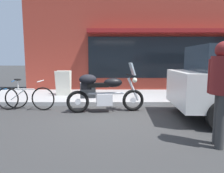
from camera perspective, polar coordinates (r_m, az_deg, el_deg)
ground_plane at (r=5.57m, az=1.22°, el=-7.99°), size 80.00×80.00×0.00m
touring_motorcycle at (r=5.87m, az=-3.25°, el=-1.21°), size 2.19×0.66×1.39m
parked_bicycle at (r=6.60m, az=-23.01°, el=-2.82°), size 1.74×0.48×0.93m
pedestrian_walking at (r=3.90m, az=27.60°, el=1.23°), size 0.50×0.52×1.78m
sandwich_board_sign at (r=8.05m, az=-13.43°, el=0.92°), size 0.55×0.41×0.93m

